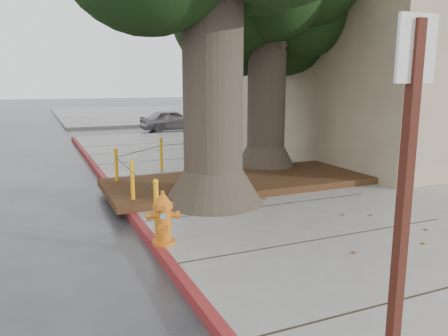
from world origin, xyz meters
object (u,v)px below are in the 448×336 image
(signpost, at_px, (402,221))
(fire_hydrant, at_px, (163,219))
(car_silver, at_px, (172,120))
(car_red, at_px, (305,115))

(signpost, bearing_deg, fire_hydrant, 96.30)
(fire_hydrant, relative_size, signpost, 0.30)
(fire_hydrant, height_order, signpost, signpost)
(car_silver, bearing_deg, signpost, 164.14)
(signpost, relative_size, car_red, 0.79)
(fire_hydrant, distance_m, car_silver, 17.39)
(signpost, xyz_separation_m, car_red, (13.70, 21.36, -1.16))
(fire_hydrant, xyz_separation_m, signpost, (0.35, -4.27, 1.19))
(signpost, height_order, car_red, signpost)
(signpost, relative_size, car_silver, 0.84)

